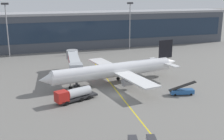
{
  "coord_description": "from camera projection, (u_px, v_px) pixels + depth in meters",
  "views": [
    {
      "loc": [
        -23.2,
        -64.66,
        25.23
      ],
      "look_at": [
        1.34,
        8.35,
        4.5
      ],
      "focal_mm": 45.88,
      "sensor_mm": 36.0,
      "label": 1
    }
  ],
  "objects": [
    {
      "name": "apron_lead_in_line",
      "position": [
        118.0,
        93.0,
        74.98
      ],
      "size": [
        6.83,
        79.76,
        0.01
      ],
      "primitive_type": "cube",
      "rotation": [
        0.0,
        0.0,
        -0.08
      ],
      "color": "yellow",
      "rests_on": "ground_plane"
    },
    {
      "name": "apron_light_mast_0",
      "position": [
        7.0,
        25.0,
        114.06
      ],
      "size": [
        2.8,
        0.5,
        21.64
      ],
      "color": "gray",
      "rests_on": "ground_plane"
    },
    {
      "name": "belt_loader",
      "position": [
        182.0,
        91.0,
        73.26
      ],
      "size": [
        7.02,
        3.15,
        3.49
      ],
      "color": "#285B9E",
      "rests_on": "ground_plane"
    },
    {
      "name": "jet_bridge",
      "position": [
        74.0,
        61.0,
        88.82
      ],
      "size": [
        6.62,
        23.3,
        6.56
      ],
      "color": "#B2B7BC",
      "rests_on": "ground_plane"
    },
    {
      "name": "fuel_tanker",
      "position": [
        74.0,
        95.0,
        68.41
      ],
      "size": [
        11.01,
        5.99,
        3.25
      ],
      "color": "#232326",
      "rests_on": "ground_plane"
    },
    {
      "name": "ground_plane",
      "position": [
        117.0,
        96.0,
        72.88
      ],
      "size": [
        700.0,
        700.0,
        0.0
      ],
      "primitive_type": "plane",
      "color": "slate"
    },
    {
      "name": "terminal_building",
      "position": [
        52.0,
        31.0,
        132.06
      ],
      "size": [
        180.01,
        16.47,
        16.75
      ],
      "color": "#424751",
      "rests_on": "ground_plane"
    },
    {
      "name": "main_airliner",
      "position": [
        115.0,
        70.0,
        82.3
      ],
      "size": [
        44.11,
        35.26,
        11.3
      ],
      "color": "white",
      "rests_on": "ground_plane"
    },
    {
      "name": "apron_light_mast_1",
      "position": [
        130.0,
        22.0,
        130.39
      ],
      "size": [
        2.8,
        0.5,
        21.32
      ],
      "color": "gray",
      "rests_on": "ground_plane"
    }
  ]
}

